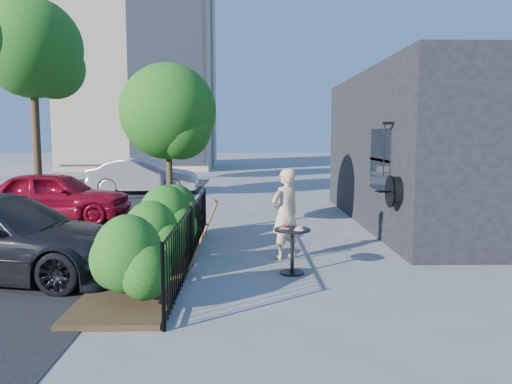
{
  "coord_description": "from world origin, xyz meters",
  "views": [
    {
      "loc": [
        -0.5,
        -8.8,
        2.35
      ],
      "look_at": [
        -0.31,
        1.33,
        1.2
      ],
      "focal_mm": 35.0,
      "sensor_mm": 36.0,
      "label": 1
    }
  ],
  "objects_px": {
    "patio_tree": "(171,117)",
    "shovel": "(201,242)",
    "car_red": "(55,196)",
    "car_silver": "(144,176)",
    "woman": "(285,214)",
    "street_tree_far": "(33,54)",
    "cafe_table": "(292,243)"
  },
  "relations": [
    {
      "from": "cafe_table",
      "to": "patio_tree",
      "type": "bearing_deg",
      "value": 127.63
    },
    {
      "from": "patio_tree",
      "to": "shovel",
      "type": "xyz_separation_m",
      "value": [
        0.98,
        -3.44,
        -2.17
      ]
    },
    {
      "from": "woman",
      "to": "shovel",
      "type": "relative_size",
      "value": 1.29
    },
    {
      "from": "woman",
      "to": "car_red",
      "type": "xyz_separation_m",
      "value": [
        -6.03,
        4.42,
        -0.18
      ]
    },
    {
      "from": "car_red",
      "to": "car_silver",
      "type": "distance_m",
      "value": 6.52
    },
    {
      "from": "patio_tree",
      "to": "cafe_table",
      "type": "distance_m",
      "value": 4.67
    },
    {
      "from": "patio_tree",
      "to": "car_silver",
      "type": "relative_size",
      "value": 0.92
    },
    {
      "from": "street_tree_far",
      "to": "car_red",
      "type": "relative_size",
      "value": 2.04
    },
    {
      "from": "car_red",
      "to": "car_silver",
      "type": "relative_size",
      "value": 0.94
    },
    {
      "from": "patio_tree",
      "to": "street_tree_far",
      "type": "bearing_deg",
      "value": 124.51
    },
    {
      "from": "cafe_table",
      "to": "shovel",
      "type": "height_order",
      "value": "shovel"
    },
    {
      "from": "street_tree_far",
      "to": "shovel",
      "type": "relative_size",
      "value": 6.15
    },
    {
      "from": "car_red",
      "to": "patio_tree",
      "type": "bearing_deg",
      "value": -120.73
    },
    {
      "from": "shovel",
      "to": "car_silver",
      "type": "xyz_separation_m",
      "value": [
        -3.42,
        12.09,
        0.12
      ]
    },
    {
      "from": "patio_tree",
      "to": "car_silver",
      "type": "distance_m",
      "value": 9.22
    },
    {
      "from": "shovel",
      "to": "patio_tree",
      "type": "bearing_deg",
      "value": 105.92
    },
    {
      "from": "shovel",
      "to": "car_red",
      "type": "xyz_separation_m",
      "value": [
        -4.54,
        5.67,
        0.1
      ]
    },
    {
      "from": "patio_tree",
      "to": "car_red",
      "type": "distance_m",
      "value": 4.69
    },
    {
      "from": "patio_tree",
      "to": "woman",
      "type": "relative_size",
      "value": 2.27
    },
    {
      "from": "woman",
      "to": "car_silver",
      "type": "bearing_deg",
      "value": -101.36
    },
    {
      "from": "street_tree_far",
      "to": "car_silver",
      "type": "height_order",
      "value": "street_tree_far"
    },
    {
      "from": "car_silver",
      "to": "shovel",
      "type": "bearing_deg",
      "value": -166.13
    },
    {
      "from": "patio_tree",
      "to": "street_tree_far",
      "type": "xyz_separation_m",
      "value": [
        -7.7,
        11.2,
        3.15
      ]
    },
    {
      "from": "woman",
      "to": "shovel",
      "type": "height_order",
      "value": "woman"
    },
    {
      "from": "cafe_table",
      "to": "woman",
      "type": "bearing_deg",
      "value": 91.98
    },
    {
      "from": "cafe_table",
      "to": "street_tree_far",
      "type": "bearing_deg",
      "value": 125.23
    },
    {
      "from": "car_silver",
      "to": "street_tree_far",
      "type": "bearing_deg",
      "value": 62.22
    },
    {
      "from": "car_red",
      "to": "car_silver",
      "type": "bearing_deg",
      "value": -8.64
    },
    {
      "from": "cafe_table",
      "to": "car_silver",
      "type": "height_order",
      "value": "car_silver"
    },
    {
      "from": "woman",
      "to": "shovel",
      "type": "xyz_separation_m",
      "value": [
        -1.49,
        -1.25,
        -0.28
      ]
    },
    {
      "from": "cafe_table",
      "to": "woman",
      "type": "height_order",
      "value": "woman"
    },
    {
      "from": "woman",
      "to": "shovel",
      "type": "bearing_deg",
      "value": 4.3
    }
  ]
}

